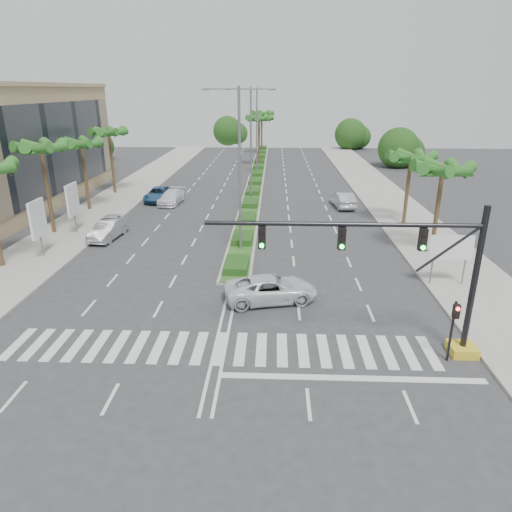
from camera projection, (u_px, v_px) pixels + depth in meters
The scene contains 26 objects.
ground at pixel (220, 348), 22.04m from camera, with size 160.00×160.00×0.00m, color #333335.
footpath_right at pixel (417, 230), 40.20m from camera, with size 6.00×120.00×0.15m, color gray.
footpath_left at pixel (79, 226), 41.35m from camera, with size 6.00×120.00×0.15m, color gray.
median at pixel (257, 177), 64.21m from camera, with size 2.20×75.00×0.20m, color gray.
median_grass at pixel (257, 176), 64.17m from camera, with size 1.80×75.00×0.04m, color #275B1F.
signal_gantry at pixel (423, 286), 20.50m from camera, with size 12.60×1.20×7.20m.
pedestrian_signal at pixel (454, 322), 20.30m from camera, with size 0.28×0.36×3.00m.
direction_sign at pixel (451, 250), 28.18m from camera, with size 2.70×0.11×3.40m.
billboard_near at pixel (38, 219), 32.82m from camera, with size 0.18×2.10×4.35m.
billboard_far at pixel (72, 200), 38.45m from camera, with size 0.18×2.10×4.35m.
palm_left_mid at pixel (41, 150), 37.11m from camera, with size 4.57×4.68×7.95m.
palm_left_far at pixel (82, 146), 44.81m from camera, with size 4.57×4.68×7.35m.
palm_left_end at pixel (109, 134), 52.18m from camera, with size 4.57×4.68×7.75m.
palm_right_near at pixel (443, 172), 32.48m from camera, with size 4.57×4.68×7.05m.
palm_right_far at pixel (411, 160), 40.08m from camera, with size 4.57×4.68×6.75m.
palm_median_a at pixel (259, 120), 71.15m from camera, with size 4.57×4.68×8.05m.
palm_median_b at pixel (262, 115), 85.21m from camera, with size 4.57×4.68×8.05m.
streetlight_near at pixel (240, 162), 32.82m from camera, with size 5.10×0.25×12.00m.
streetlight_mid at pixel (251, 139), 47.83m from camera, with size 5.10×0.25×12.00m.
streetlight_far at pixel (257, 127), 62.83m from camera, with size 5.10×0.25×12.00m.
car_parked_a at pixel (111, 223), 40.03m from camera, with size 1.66×4.11×1.40m, color silver.
car_parked_b at pixel (108, 230), 37.90m from camera, with size 1.63×4.67×1.54m, color #A7A7AB.
car_parked_c at pixel (159, 194), 50.81m from camera, with size 2.47×5.35×1.49m, color #2B5483.
car_parked_d at pixel (172, 197), 49.50m from camera, with size 2.04×5.03×1.46m, color white.
car_crossing at pixel (271, 289), 26.75m from camera, with size 2.52×5.47×1.52m, color silver.
car_right at pixel (343, 200), 48.05m from camera, with size 1.73×4.95×1.63m, color silver.
Camera 1 is at (2.51, -19.06, 11.80)m, focal length 32.00 mm.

